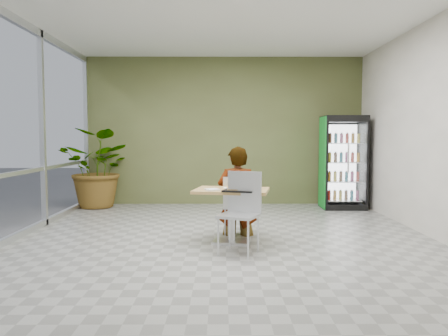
{
  "coord_description": "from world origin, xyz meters",
  "views": [
    {
      "loc": [
        -0.06,
        -6.04,
        1.46
      ],
      "look_at": [
        -0.02,
        0.54,
        1.0
      ],
      "focal_mm": 35.0,
      "sensor_mm": 36.0,
      "label": 1
    }
  ],
  "objects": [
    {
      "name": "pizza_plate",
      "position": [
        0.09,
        0.02,
        0.77
      ],
      "size": [
        0.34,
        0.31,
        0.03
      ],
      "color": "white",
      "rests_on": "dining_table"
    },
    {
      "name": "napkin_stack",
      "position": [
        -0.18,
        -0.22,
        0.76
      ],
      "size": [
        0.22,
        0.22,
        0.02
      ],
      "primitive_type": "cube",
      "rotation": [
        0.0,
        0.0,
        0.47
      ],
      "color": "white",
      "rests_on": "dining_table"
    },
    {
      "name": "cafeteria_tray",
      "position": [
        0.17,
        -0.33,
        0.76
      ],
      "size": [
        0.47,
        0.39,
        0.02
      ],
      "primitive_type": "cube",
      "rotation": [
        0.0,
        0.0,
        -0.27
      ],
      "color": "black",
      "rests_on": "dining_table"
    },
    {
      "name": "potted_plant",
      "position": [
        -2.6,
        3.04,
        0.82
      ],
      "size": [
        1.79,
        1.65,
        1.64
      ],
      "primitive_type": "imported",
      "rotation": [
        0.0,
        0.0,
        -0.3
      ],
      "color": "#27622C",
      "rests_on": "ground"
    },
    {
      "name": "beverage_fridge",
      "position": [
        2.45,
        2.89,
        0.95
      ],
      "size": [
        0.88,
        0.68,
        1.9
      ],
      "rotation": [
        0.0,
        0.0,
        -0.02
      ],
      "color": "black",
      "rests_on": "ground"
    },
    {
      "name": "dining_table",
      "position": [
        0.08,
        -0.06,
        0.54
      ],
      "size": [
        1.11,
        0.87,
        0.75
      ],
      "rotation": [
        0.0,
        0.0,
        -0.18
      ],
      "color": "tan",
      "rests_on": "ground"
    },
    {
      "name": "chair_far",
      "position": [
        0.17,
        0.38,
        0.52
      ],
      "size": [
        0.43,
        0.43,
        0.89
      ],
      "rotation": [
        0.0,
        0.0,
        3.05
      ],
      "color": "silver",
      "rests_on": "ground"
    },
    {
      "name": "soda_cup",
      "position": [
        0.36,
        -0.09,
        0.83
      ],
      "size": [
        0.09,
        0.09,
        0.17
      ],
      "color": "white",
      "rests_on": "dining_table"
    },
    {
      "name": "room_envelope",
      "position": [
        0.0,
        0.0,
        1.6
      ],
      "size": [
        6.0,
        7.0,
        3.2
      ],
      "primitive_type": null,
      "color": "silver",
      "rests_on": "ground"
    },
    {
      "name": "chair_near",
      "position": [
        0.2,
        -0.54,
        0.6
      ],
      "size": [
        0.6,
        0.6,
        1.03
      ],
      "rotation": [
        0.0,
        0.0,
        -0.4
      ],
      "color": "silver",
      "rests_on": "ground"
    },
    {
      "name": "seated_woman",
      "position": [
        0.18,
        0.43,
        0.51
      ],
      "size": [
        0.63,
        0.44,
        1.63
      ],
      "primitive_type": "imported",
      "rotation": [
        0.0,
        0.0,
        3.05
      ],
      "color": "black",
      "rests_on": "ground"
    },
    {
      "name": "ground",
      "position": [
        0.0,
        0.0,
        0.0
      ],
      "size": [
        7.0,
        7.0,
        0.0
      ],
      "primitive_type": "plane",
      "color": "gray",
      "rests_on": "ground"
    },
    {
      "name": "storefront_frame",
      "position": [
        -3.0,
        0.0,
        1.6
      ],
      "size": [
        0.1,
        7.0,
        3.2
      ],
      "primitive_type": null,
      "color": "silver",
      "rests_on": "ground"
    }
  ]
}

